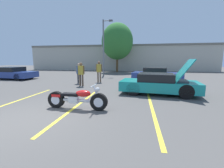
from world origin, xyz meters
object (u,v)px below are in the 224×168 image
Objects in this scene: motorcycle at (77,99)px; show_car_hood_open at (159,84)px; tree_background at (117,42)px; spectator_by_show_car at (99,70)px; light_pole at (104,45)px; parked_car_right_row at (157,74)px; parked_car_left_row at (13,73)px; spectator_near_motorcycle at (79,71)px; spectator_midground at (81,72)px.

show_car_hood_open is at bearing 44.46° from motorcycle.
spectator_by_show_car is at bearing -90.15° from tree_background.
light_pole is 11.49m from show_car_hood_open.
parked_car_left_row is (-13.90, -1.51, 0.01)m from parked_car_right_row.
spectator_near_motorcycle is at bearing -8.04° from parked_car_left_row.
light_pole is 4.86m from tree_background.
tree_background reaches higher than spectator_near_motorcycle.
parked_car_left_row is (-9.00, -10.08, -3.99)m from tree_background.
spectator_near_motorcycle is at bearing 119.13° from spectator_midground.
tree_background is at bearing 89.85° from spectator_by_show_car.
parked_car_right_row is at bearing 23.67° from spectator_by_show_car.
show_car_hood_open is 5.86m from parked_car_right_row.
spectator_midground is (0.10, -8.01, -2.65)m from light_pole.
parked_car_right_row is at bearing 67.54° from motorcycle.
parked_car_left_row is (-9.91, 7.55, 0.17)m from motorcycle.
tree_background reaches higher than show_car_hood_open.
light_pole reaches higher than show_car_hood_open.
show_car_hood_open is 2.65× the size of spectator_near_motorcycle.
parked_car_right_row is 7.09m from spectator_midground.
parked_car_left_row is at bearing 144.05° from motorcycle.
light_pole is 4.04× the size of spectator_near_motorcycle.
spectator_near_motorcycle is at bearing 112.64° from motorcycle.
motorcycle is 1.48× the size of spectator_near_motorcycle.
light_pole is 3.89× the size of spectator_midground.
show_car_hood_open reaches higher than motorcycle.
motorcycle is 12.46m from parked_car_left_row.
spectator_near_motorcycle reaches higher than parked_car_right_row.
motorcycle is at bearing -33.67° from parked_car_left_row.
spectator_by_show_car is at bearing -81.39° from light_pole.
show_car_hood_open reaches higher than parked_car_right_row.
tree_background is at bearing 51.84° from parked_car_left_row.
parked_car_right_row is 1.04× the size of parked_car_left_row.
parked_car_left_row is 7.75m from spectator_near_motorcycle.
tree_background is at bearing 86.22° from spectator_midground.
light_pole is at bearing 86.04° from spectator_near_motorcycle.
spectator_near_motorcycle reaches higher than parked_car_left_row.
motorcycle is (0.91, -17.62, -4.16)m from tree_background.
spectator_by_show_car is (-0.03, -10.72, -3.51)m from tree_background.
spectator_midground is (-0.81, -1.97, -0.04)m from spectator_by_show_car.
spectator_by_show_car is at bearing 99.06° from motorcycle.
parked_car_right_row is (5.85, -3.88, -3.10)m from light_pole.
tree_background is 13.21m from spectator_midground.
tree_background reaches higher than parked_car_left_row.
spectator_by_show_car is (0.92, -6.04, -2.61)m from light_pole.
show_car_hood_open is 0.95× the size of parked_car_left_row.
spectator_midground reaches higher than spectator_near_motorcycle.
tree_background is 4.14× the size of spectator_by_show_car.
parked_car_right_row is at bearing -60.20° from tree_background.
tree_background is 3.01× the size of motorcycle.
light_pole is 10.18m from parked_car_left_row.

